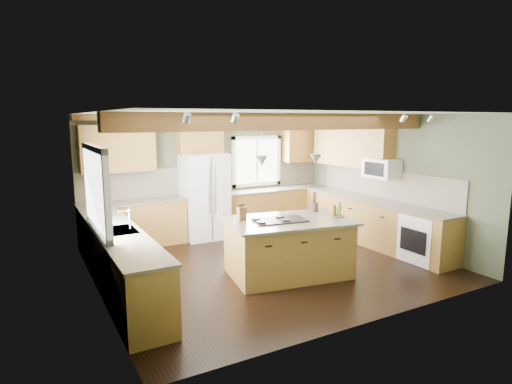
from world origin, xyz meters
TOP-DOWN VIEW (x-y plane):
  - floor at (0.00, 0.00)m, footprint 5.60×5.60m
  - ceiling at (0.00, 0.00)m, footprint 5.60×5.60m
  - wall_back at (0.00, 2.50)m, footprint 5.60×0.00m
  - wall_left at (-2.80, 0.00)m, footprint 0.00×5.00m
  - wall_right at (2.80, 0.00)m, footprint 0.00×5.00m
  - ceiling_beam at (0.00, -0.60)m, footprint 5.55×0.26m
  - soffit_trim at (0.00, 2.40)m, footprint 5.55×0.20m
  - backsplash_back at (0.00, 2.48)m, footprint 5.58×0.03m
  - backsplash_right at (2.78, 0.05)m, footprint 0.03×3.70m
  - base_cab_back_left at (-1.79, 2.20)m, footprint 2.02×0.60m
  - counter_back_left at (-1.79, 2.20)m, footprint 2.06×0.64m
  - base_cab_back_right at (1.49, 2.20)m, footprint 2.62×0.60m
  - counter_back_right at (1.49, 2.20)m, footprint 2.66×0.64m
  - base_cab_left at (-2.50, 0.05)m, footprint 0.60×3.70m
  - counter_left at (-2.50, 0.05)m, footprint 0.64×3.74m
  - base_cab_right at (2.50, 0.05)m, footprint 0.60×3.70m
  - counter_right at (2.50, 0.05)m, footprint 0.64×3.74m
  - upper_cab_back_left at (-1.99, 2.33)m, footprint 1.40×0.35m
  - upper_cab_over_fridge at (-0.30, 2.33)m, footprint 0.96×0.35m
  - upper_cab_right at (2.62, 0.90)m, footprint 0.35×2.20m
  - upper_cab_back_corner at (2.30, 2.33)m, footprint 0.90×0.35m
  - window_left at (-2.78, 0.05)m, footprint 0.04×1.60m
  - window_back at (1.15, 2.48)m, footprint 1.10×0.04m
  - sink at (-2.50, 0.05)m, footprint 0.50×0.65m
  - faucet at (-2.32, 0.05)m, footprint 0.02×0.02m
  - dishwasher at (-2.49, -1.25)m, footprint 0.60×0.60m
  - oven at (2.49, -1.25)m, footprint 0.60×0.72m
  - microwave at (2.58, -0.05)m, footprint 0.40×0.70m
  - pendant_left at (-0.42, -0.53)m, footprint 0.18×0.18m
  - pendant_right at (0.49, -0.68)m, footprint 0.18×0.18m
  - refrigerator at (-0.30, 2.12)m, footprint 0.90×0.74m
  - island at (0.03, -0.60)m, footprint 2.01×1.42m
  - island_top at (0.03, -0.60)m, footprint 2.15×1.56m
  - cooktop at (-0.12, -0.58)m, footprint 0.88×0.66m
  - knife_block at (-0.65, -0.28)m, footprint 0.14×0.10m
  - utensil_crock at (0.75, -0.32)m, footprint 0.16×0.16m
  - bottle_tray at (0.87, -0.79)m, footprint 0.32×0.32m

SIDE VIEW (x-z plane):
  - floor at x=0.00m, z-range 0.00..0.00m
  - dishwasher at x=-2.49m, z-range 0.01..0.85m
  - oven at x=2.49m, z-range 0.01..0.85m
  - base_cab_back_left at x=-1.79m, z-range 0.00..0.88m
  - base_cab_back_right at x=1.49m, z-range 0.00..0.88m
  - base_cab_left at x=-2.50m, z-range 0.00..0.88m
  - base_cab_right at x=2.50m, z-range 0.00..0.88m
  - island at x=0.03m, z-range 0.00..0.88m
  - counter_back_left at x=-1.79m, z-range 0.88..0.92m
  - counter_back_right at x=1.49m, z-range 0.88..0.92m
  - counter_left at x=-2.50m, z-range 0.88..0.92m
  - counter_right at x=2.50m, z-range 0.88..0.92m
  - refrigerator at x=-0.30m, z-range 0.00..1.80m
  - island_top at x=0.03m, z-range 0.88..0.92m
  - sink at x=-2.50m, z-range 0.89..0.92m
  - cooktop at x=-0.12m, z-range 0.92..0.94m
  - utensil_crock at x=0.75m, z-range 0.92..1.08m
  - knife_block at x=-0.65m, z-range 0.92..1.14m
  - bottle_tray at x=0.87m, z-range 0.92..1.14m
  - faucet at x=-2.32m, z-range 0.91..1.19m
  - backsplash_back at x=0.00m, z-range 0.92..1.50m
  - backsplash_right at x=2.78m, z-range 0.92..1.50m
  - wall_back at x=0.00m, z-range -1.50..4.10m
  - wall_left at x=-2.80m, z-range -1.20..3.80m
  - wall_right at x=2.80m, z-range -1.20..3.80m
  - window_back at x=1.15m, z-range 1.05..2.05m
  - window_left at x=-2.78m, z-range 1.02..2.08m
  - microwave at x=2.58m, z-range 1.36..1.74m
  - pendant_left at x=-0.42m, z-range 1.80..1.96m
  - pendant_right at x=0.49m, z-range 1.80..1.96m
  - upper_cab_back_left at x=-1.99m, z-range 1.50..2.40m
  - upper_cab_right at x=2.62m, z-range 1.50..2.40m
  - upper_cab_back_corner at x=2.30m, z-range 1.50..2.40m
  - upper_cab_over_fridge at x=-0.30m, z-range 1.80..2.50m
  - ceiling_beam at x=0.00m, z-range 2.34..2.60m
  - soffit_trim at x=0.00m, z-range 2.49..2.59m
  - ceiling at x=0.00m, z-range 2.60..2.60m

